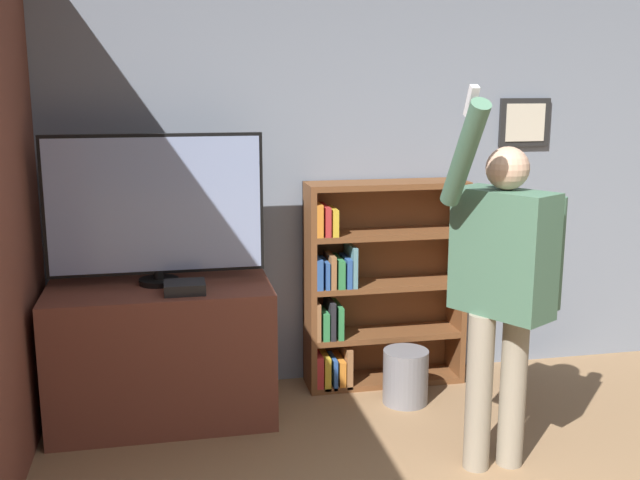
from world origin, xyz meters
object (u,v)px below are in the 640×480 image
game_console (185,287)px  waste_bin (405,376)px  television (155,208)px  bookshelf (371,288)px  person (502,278)px

game_console → waste_bin: 1.44m
game_console → waste_bin: size_ratio=0.67×
television → game_console: size_ratio=5.43×
bookshelf → television: bearing=-170.6°
person → television: bearing=-151.2°
television → person: (1.61, -0.95, -0.24)m
bookshelf → game_console: bearing=-159.6°
bookshelf → waste_bin: bearing=-70.8°
bookshelf → person: bearing=-74.9°
person → waste_bin: bearing=162.8°
waste_bin → television: bearing=174.6°
game_console → person: size_ratio=0.12×
person → waste_bin: 1.17m
television → bookshelf: (1.30, 0.22, -0.59)m
game_console → bookshelf: bearing=20.4°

